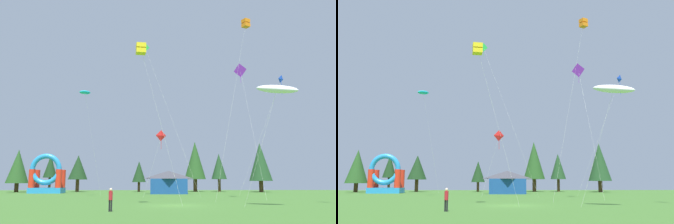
{
  "view_description": "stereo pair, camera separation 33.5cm",
  "coord_description": "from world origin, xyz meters",
  "views": [
    {
      "loc": [
        -1.93,
        -31.66,
        1.93
      ],
      "look_at": [
        0.0,
        15.11,
        10.78
      ],
      "focal_mm": 39.67,
      "sensor_mm": 36.0,
      "label": 1
    },
    {
      "loc": [
        -1.6,
        -31.67,
        1.93
      ],
      "look_at": [
        0.0,
        15.11,
        10.78
      ],
      "focal_mm": 39.67,
      "sensor_mm": 36.0,
      "label": 2
    }
  ],
  "objects": [
    {
      "name": "ground_plane",
      "position": [
        0.0,
        0.0,
        0.0
      ],
      "size": [
        120.0,
        120.0,
        0.0
      ],
      "primitive_type": "plane",
      "color": "#3D6B28"
    },
    {
      "name": "kite_white_parafoil",
      "position": [
        7.95,
        -3.31,
        9.22
      ],
      "size": [
        4.41,
        2.55,
        9.9
      ],
      "color": "white",
      "rests_on": "ground_plane"
    },
    {
      "name": "kite_blue_diamond",
      "position": [
        17.12,
        21.06,
        16.7
      ],
      "size": [
        7.17,
        1.6,
        17.39
      ],
      "color": "blue",
      "rests_on": "ground_plane"
    },
    {
      "name": "kite_red_diamond",
      "position": [
        -0.88,
        13.53,
        7.41
      ],
      "size": [
        2.68,
        1.28,
        7.94
      ],
      "color": "red",
      "rests_on": "ground_plane"
    },
    {
      "name": "kite_purple_diamond",
      "position": [
        9.68,
        15.21,
        16.34
      ],
      "size": [
        1.31,
        7.68,
        17.08
      ],
      "color": "purple",
      "rests_on": "ground_plane"
    },
    {
      "name": "kite_cyan_parafoil",
      "position": [
        -11.31,
        18.44,
        14.05
      ],
      "size": [
        3.04,
        4.87,
        14.51
      ],
      "color": "#19B7CC",
      "rests_on": "ground_plane"
    },
    {
      "name": "kite_green_diamond",
      "position": [
        -3.06,
        19.76,
        20.85
      ],
      "size": [
        7.84,
        3.62,
        21.61
      ],
      "color": "green",
      "rests_on": "ground_plane"
    },
    {
      "name": "kite_orange_box",
      "position": [
        8.58,
        7.69,
        19.71
      ],
      "size": [
        4.8,
        2.69,
        20.24
      ],
      "color": "orange",
      "rests_on": "ground_plane"
    },
    {
      "name": "kite_yellow_box",
      "position": [
        -3.0,
        -1.44,
        13.12
      ],
      "size": [
        3.99,
        0.95,
        13.58
      ],
      "color": "yellow",
      "rests_on": "ground_plane"
    },
    {
      "name": "person_left_edge",
      "position": [
        -4.72,
        -6.12,
        0.91
      ],
      "size": [
        0.35,
        0.35,
        1.54
      ],
      "rotation": [
        0.0,
        0.0,
        5.86
      ],
      "color": "black",
      "rests_on": "ground_plane"
    },
    {
      "name": "inflatable_yellow_castle",
      "position": [
        -20.36,
        34.67,
        2.48
      ],
      "size": [
        5.64,
        3.85,
        6.79
      ],
      "color": "#268CD8",
      "rests_on": "ground_plane"
    },
    {
      "name": "festival_tent",
      "position": [
        0.73,
        30.73,
        1.88
      ],
      "size": [
        5.98,
        3.92,
        3.76
      ],
      "color": "#19478C",
      "rests_on": "ground_plane"
    },
    {
      "name": "tree_row_1",
      "position": [
        -27.97,
        41.89,
        4.88
      ],
      "size": [
        4.29,
        4.29,
        8.13
      ],
      "color": "#4C331E",
      "rests_on": "ground_plane"
    },
    {
      "name": "tree_row_2",
      "position": [
        -22.22,
        43.63,
        4.96
      ],
      "size": [
        2.7,
        2.7,
        7.28
      ],
      "color": "#4C331E",
      "rests_on": "ground_plane"
    },
    {
      "name": "tree_row_3",
      "position": [
        -16.88,
        44.23,
        4.77
      ],
      "size": [
        3.84,
        3.84,
        7.23
      ],
      "color": "#4C331E",
      "rests_on": "ground_plane"
    },
    {
      "name": "tree_row_4",
      "position": [
        -4.63,
        43.77,
        3.93
      ],
      "size": [
        2.74,
        2.74,
        6.04
      ],
      "color": "#4C331E",
      "rests_on": "ground_plane"
    },
    {
      "name": "tree_row_5",
      "position": [
        6.75,
        44.48,
        6.23
      ],
      "size": [
        4.33,
        4.33,
        10.07
      ],
      "color": "#4C331E",
      "rests_on": "ground_plane"
    },
    {
      "name": "tree_row_6",
      "position": [
        11.68,
        44.68,
        5.02
      ],
      "size": [
        3.15,
        3.15,
        7.67
      ],
      "color": "#4C331E",
      "rests_on": "ground_plane"
    },
    {
      "name": "tree_row_7",
      "position": [
        19.21,
        40.93,
        5.79
      ],
      "size": [
        4.49,
        4.49,
        9.53
      ],
      "color": "#4C331E",
      "rests_on": "ground_plane"
    }
  ]
}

